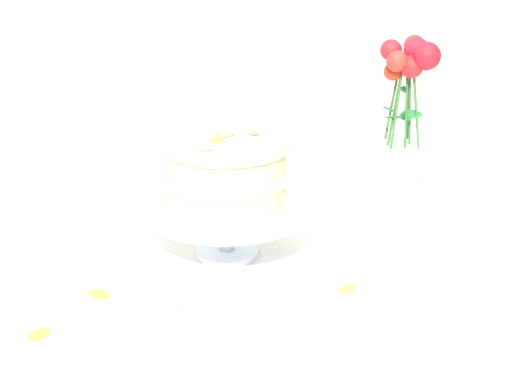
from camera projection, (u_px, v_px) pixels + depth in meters
The scene contains 9 objects.
dining_table at pixel (280, 290), 1.35m from camera, with size 1.40×1.00×0.74m.
linen_napkin at pixel (227, 255), 1.28m from camera, with size 0.32×0.32×0.00m, color white.
cake_stand at pixel (226, 211), 1.25m from camera, with size 0.29×0.29×0.10m.
layer_cake at pixel (226, 169), 1.22m from camera, with size 0.21×0.21×0.12m.
flower_vase at pixel (403, 121), 1.48m from camera, with size 0.11×0.13×0.33m.
teacup at pixel (158, 331), 1.01m from camera, with size 0.12×0.11×0.07m.
loose_petal_0 at pixel (99, 294), 1.15m from camera, with size 0.04×0.03×0.00m, color orange.
loose_petal_1 at pixel (347, 288), 1.17m from camera, with size 0.04×0.02×0.00m, color yellow.
loose_petal_2 at pixel (39, 334), 1.05m from camera, with size 0.04×0.03×0.00m, color orange.
Camera 1 is at (-0.50, -1.10, 1.32)m, focal length 51.98 mm.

